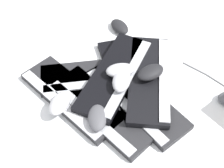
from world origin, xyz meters
The scene contains 15 objects.
ground_plane centered at (0.00, 0.00, 0.00)m, with size 3.20×3.20×0.00m, color white.
keyboard_0 centered at (0.07, -0.05, 0.01)m, with size 0.40×0.43×0.03m.
keyboard_1 centered at (0.01, 0.07, 0.01)m, with size 0.42×0.41×0.03m.
keyboard_2 centered at (-0.10, 0.04, 0.01)m, with size 0.46×0.29×0.03m.
keyboard_3 centered at (-0.09, -0.09, 0.01)m, with size 0.25×0.46×0.03m.
keyboard_4 centered at (0.02, -0.17, 0.01)m, with size 0.39×0.44×0.03m.
keyboard_5 centered at (-0.08, 0.12, 0.04)m, with size 0.44×0.15×0.03m.
keyboard_6 centered at (-0.08, -0.01, 0.04)m, with size 0.46×0.28×0.03m.
mouse_0 centered at (0.08, -0.19, 0.05)m, with size 0.11×0.07×0.04m, color #B7B7BC.
mouse_1 centered at (-0.02, 0.02, 0.08)m, with size 0.11×0.07×0.04m, color #B7B7BC.
mouse_2 centered at (-0.40, -0.02, 0.02)m, with size 0.11×0.07×0.04m, color black.
mouse_3 centered at (0.13, -0.05, 0.05)m, with size 0.11×0.07×0.04m, color #4C4C51.
mouse_4 centered at (-0.07, 0.01, 0.08)m, with size 0.11×0.07×0.04m, color #B7B7BC.
mouse_6 centered at (-0.07, 0.12, 0.08)m, with size 0.11×0.07×0.04m, color black.
cable_1 centered at (-0.02, -0.02, 0.00)m, with size 0.37×0.38×0.01m.
Camera 1 is at (0.73, 0.06, 0.94)m, focal length 50.00 mm.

